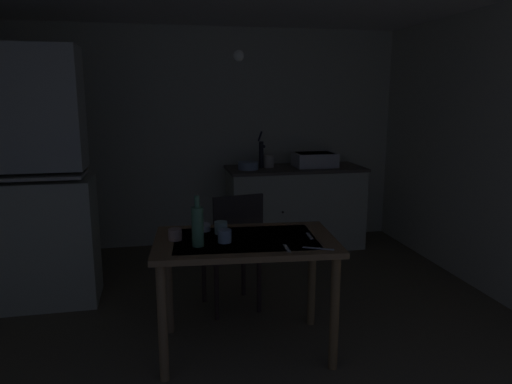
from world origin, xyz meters
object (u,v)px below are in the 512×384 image
object	(u,v)px
sink_basin	(315,159)
glass_bottle	(198,225)
serving_bowl_wide	(202,227)
dining_table	(245,255)
mug_tall	(225,236)
hutch_cabinet	(29,188)
hand_pump	(261,152)
mixing_bowl_counter	(248,166)
chair_far_side	(233,249)

from	to	relation	value
sink_basin	glass_bottle	size ratio (longest dim) A/B	1.43
serving_bowl_wide	dining_table	bearing A→B (deg)	-43.71
sink_basin	mug_tall	world-z (taller)	sink_basin
sink_basin	mug_tall	size ratio (longest dim) A/B	5.25
hutch_cabinet	mug_tall	world-z (taller)	hutch_cabinet
dining_table	serving_bowl_wide	xyz separation A→B (m)	(-0.25, 0.24, 0.13)
hutch_cabinet	sink_basin	world-z (taller)	hutch_cabinet
sink_basin	serving_bowl_wide	xyz separation A→B (m)	(-1.39, -1.81, -0.18)
hutch_cabinet	sink_basin	distance (m)	2.83
mug_tall	hand_pump	bearing A→B (deg)	71.90
sink_basin	mixing_bowl_counter	distance (m)	0.74
sink_basin	serving_bowl_wide	bearing A→B (deg)	-127.51
hutch_cabinet	glass_bottle	world-z (taller)	hutch_cabinet
hand_pump	chair_far_side	xyz separation A→B (m)	(-0.55, -1.51, -0.55)
hutch_cabinet	mixing_bowl_counter	size ratio (longest dim) A/B	9.46
glass_bottle	hand_pump	bearing A→B (deg)	68.33
mixing_bowl_counter	dining_table	distance (m)	2.06
sink_basin	glass_bottle	distance (m)	2.58
chair_far_side	serving_bowl_wide	size ratio (longest dim) A/B	8.49
sink_basin	dining_table	world-z (taller)	sink_basin
mixing_bowl_counter	chair_far_side	world-z (taller)	mixing_bowl_counter
hutch_cabinet	dining_table	bearing A→B (deg)	-34.87
sink_basin	hand_pump	world-z (taller)	hand_pump
hutch_cabinet	chair_far_side	bearing A→B (deg)	-17.00
mixing_bowl_counter	mug_tall	world-z (taller)	mixing_bowl_counter
hand_pump	dining_table	distance (m)	2.20
serving_bowl_wide	mug_tall	world-z (taller)	mug_tall
chair_far_side	sink_basin	bearing A→B (deg)	52.43
serving_bowl_wide	sink_basin	bearing A→B (deg)	52.49
chair_far_side	hand_pump	bearing A→B (deg)	70.12
hutch_cabinet	sink_basin	size ratio (longest dim) A/B	4.57
hand_pump	mug_tall	world-z (taller)	hand_pump
dining_table	glass_bottle	bearing A→B (deg)	-164.29
sink_basin	chair_far_side	xyz separation A→B (m)	(-1.13, -1.47, -0.46)
sink_basin	hand_pump	size ratio (longest dim) A/B	1.13
chair_far_side	glass_bottle	bearing A→B (deg)	-115.57
dining_table	chair_far_side	size ratio (longest dim) A/B	1.27
hutch_cabinet	serving_bowl_wide	xyz separation A→B (m)	(1.25, -0.81, -0.16)
dining_table	mixing_bowl_counter	bearing A→B (deg)	78.63
dining_table	mug_tall	xyz separation A→B (m)	(-0.14, -0.05, 0.15)
sink_basin	hand_pump	xyz separation A→B (m)	(-0.58, 0.05, 0.09)
mixing_bowl_counter	glass_bottle	xyz separation A→B (m)	(-0.71, -2.08, -0.03)
glass_bottle	mug_tall	bearing A→B (deg)	13.38
serving_bowl_wide	glass_bottle	xyz separation A→B (m)	(-0.06, -0.32, 0.11)
hutch_cabinet	mixing_bowl_counter	world-z (taller)	hutch_cabinet
dining_table	hand_pump	bearing A→B (deg)	74.97
sink_basin	glass_bottle	bearing A→B (deg)	-124.15
serving_bowl_wide	glass_bottle	distance (m)	0.34
hutch_cabinet	mug_tall	size ratio (longest dim) A/B	23.98
chair_far_side	mug_tall	size ratio (longest dim) A/B	11.18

